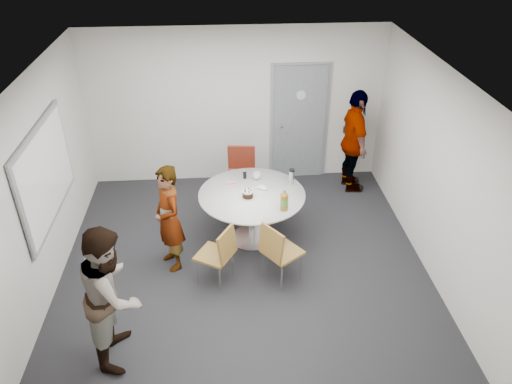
{
  "coord_description": "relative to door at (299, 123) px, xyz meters",
  "views": [
    {
      "loc": [
        -0.24,
        -5.42,
        4.52
      ],
      "look_at": [
        0.18,
        0.25,
        1.03
      ],
      "focal_mm": 35.0,
      "sensor_mm": 36.0,
      "label": 1
    }
  ],
  "objects": [
    {
      "name": "wall_left",
      "position": [
        -3.6,
        -2.48,
        0.32
      ],
      "size": [
        0.0,
        5.0,
        5.0
      ],
      "primitive_type": "plane",
      "rotation": [
        1.57,
        0.0,
        1.57
      ],
      "color": "beige",
      "rests_on": "floor"
    },
    {
      "name": "person_left",
      "position": [
        -2.56,
        -3.87,
        -0.18
      ],
      "size": [
        0.64,
        0.82,
        1.69
      ],
      "primitive_type": "imported",
      "rotation": [
        0.0,
        0.0,
        1.56
      ],
      "color": "white",
      "rests_on": "floor"
    },
    {
      "name": "door",
      "position": [
        0.0,
        0.0,
        0.0
      ],
      "size": [
        1.02,
        0.17,
        2.12
      ],
      "color": "slate",
      "rests_on": "wall_back"
    },
    {
      "name": "person_right",
      "position": [
        0.85,
        -0.53,
        -0.13
      ],
      "size": [
        0.48,
        1.07,
        1.78
      ],
      "primitive_type": "imported",
      "rotation": [
        0.0,
        0.0,
        1.62
      ],
      "color": "black",
      "rests_on": "floor"
    },
    {
      "name": "table",
      "position": [
        -0.93,
        -1.89,
        -0.34
      ],
      "size": [
        1.52,
        1.52,
        1.11
      ],
      "color": "silver",
      "rests_on": "floor"
    },
    {
      "name": "wall_right",
      "position": [
        1.4,
        -2.48,
        0.32
      ],
      "size": [
        0.0,
        5.0,
        5.0
      ],
      "primitive_type": "plane",
      "rotation": [
        1.57,
        0.0,
        -1.57
      ],
      "color": "beige",
      "rests_on": "floor"
    },
    {
      "name": "chair_far",
      "position": [
        -1.05,
        -0.81,
        -0.43
      ],
      "size": [
        0.51,
        0.55,
        0.98
      ],
      "rotation": [
        0.0,
        0.0,
        3.03
      ],
      "color": "maroon",
      "rests_on": "floor"
    },
    {
      "name": "chair_near_left",
      "position": [
        -1.43,
        -2.84,
        -0.49
      ],
      "size": [
        0.59,
        0.58,
        0.87
      ],
      "rotation": [
        0.0,
        0.0,
        1.05
      ],
      "color": "brown",
      "rests_on": "floor"
    },
    {
      "name": "ceiling",
      "position": [
        -1.1,
        -2.48,
        1.67
      ],
      "size": [
        5.0,
        5.0,
        0.0
      ],
      "primitive_type": "plane",
      "rotation": [
        3.14,
        0.0,
        0.0
      ],
      "color": "silver",
      "rests_on": "wall_back"
    },
    {
      "name": "whiteboard",
      "position": [
        -3.56,
        -2.28,
        0.42
      ],
      "size": [
        0.04,
        1.9,
        1.25
      ],
      "color": "gray",
      "rests_on": "wall_left"
    },
    {
      "name": "floor",
      "position": [
        -1.1,
        -2.48,
        -1.03
      ],
      "size": [
        5.0,
        5.0,
        0.0
      ],
      "primitive_type": "plane",
      "color": "black",
      "rests_on": "ground"
    },
    {
      "name": "chair_near_right",
      "position": [
        -0.69,
        -2.87,
        -0.48
      ],
      "size": [
        0.62,
        0.61,
        0.9
      ],
      "rotation": [
        0.0,
        0.0,
        -0.94
      ],
      "color": "brown",
      "rests_on": "floor"
    },
    {
      "name": "person_main",
      "position": [
        -2.09,
        -2.39,
        -0.26
      ],
      "size": [
        0.58,
        0.66,
        1.53
      ],
      "primitive_type": "imported",
      "rotation": [
        0.0,
        0.0,
        -1.1
      ],
      "color": "#A5C6EA",
      "rests_on": "floor"
    },
    {
      "name": "wall_back",
      "position": [
        -1.1,
        0.02,
        0.32
      ],
      "size": [
        5.0,
        0.0,
        5.0
      ],
      "primitive_type": "plane",
      "rotation": [
        1.57,
        0.0,
        0.0
      ],
      "color": "beige",
      "rests_on": "floor"
    },
    {
      "name": "wall_front",
      "position": [
        -1.1,
        -4.98,
        0.32
      ],
      "size": [
        5.0,
        0.0,
        5.0
      ],
      "primitive_type": "plane",
      "rotation": [
        -1.57,
        0.0,
        0.0
      ],
      "color": "beige",
      "rests_on": "floor"
    }
  ]
}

